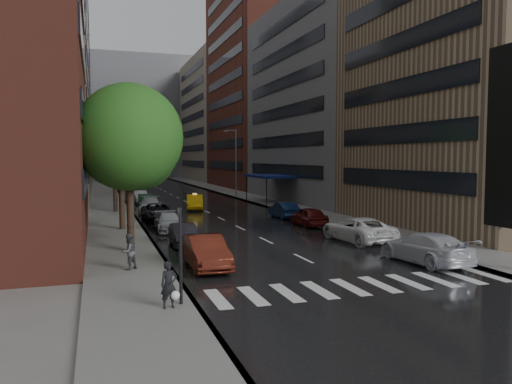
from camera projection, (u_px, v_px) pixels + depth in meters
ground at (338, 275)px, 22.65m from camera, size 220.00×220.00×0.00m
road at (173, 195)px, 70.10m from camera, size 14.00×140.00×0.01m
sidewalk_left at (106, 196)px, 67.33m from camera, size 4.00×140.00×0.15m
sidewalk_right at (235, 193)px, 72.86m from camera, size 4.00×140.00×0.15m
crosswalk at (365, 286)px, 20.81m from camera, size 13.15×2.80×0.01m
buildings_left at (60, 84)px, 72.71m from camera, size 8.00×108.00×38.00m
buildings_right at (259, 97)px, 80.02m from camera, size 8.05×109.10×36.00m
building_far at (134, 117)px, 133.51m from camera, size 40.00×14.00×32.00m
tree_near at (129, 137)px, 27.27m from camera, size 5.91×5.91×9.41m
tree_mid at (121, 152)px, 35.93m from camera, size 5.28×5.28×8.41m
tree_far at (114, 146)px, 47.54m from camera, size 5.86×5.86×9.35m
taxi at (195, 202)px, 51.18m from camera, size 2.40×4.82×1.52m
parked_cars_left at (159, 212)px, 41.83m from camera, size 2.64×41.13×1.58m
parked_cars_right at (348, 227)px, 32.84m from camera, size 3.01×24.73×1.58m
ped_bag_walker at (169, 286)px, 17.23m from camera, size 0.68×0.50×1.63m
ped_black_umbrella at (129, 243)px, 23.10m from camera, size 1.03×1.00×2.09m
traffic_light at (181, 246)px, 17.62m from camera, size 0.18×0.15×3.45m
street_lamp_left at (124, 162)px, 48.40m from camera, size 1.74×0.22×9.00m
street_lamp_right at (235, 161)px, 67.39m from camera, size 1.74×0.22×9.00m
awning at (269, 176)px, 58.41m from camera, size 4.00×8.00×3.12m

